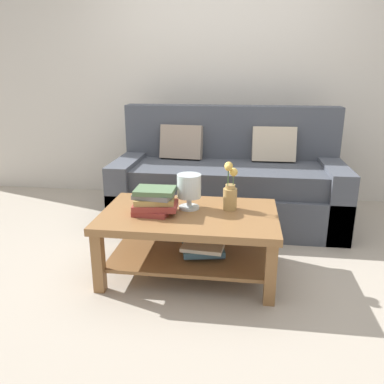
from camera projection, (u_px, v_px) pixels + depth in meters
ground_plane at (206, 257)px, 3.00m from camera, size 10.00×10.00×0.00m
back_wall at (223, 74)px, 4.16m from camera, size 6.40×0.12×2.70m
couch at (228, 183)px, 3.66m from camera, size 2.06×0.90×1.06m
coffee_table at (190, 230)px, 2.68m from camera, size 1.20×0.74×0.46m
book_stack_main at (154, 201)px, 2.60m from camera, size 0.31×0.23×0.17m
glass_hurricane_vase at (189, 188)px, 2.68m from camera, size 0.17×0.17×0.25m
flower_pitcher at (230, 191)px, 2.67m from camera, size 0.10×0.12×0.33m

